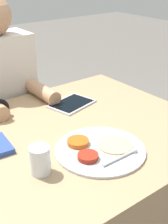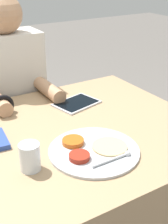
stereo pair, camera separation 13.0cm
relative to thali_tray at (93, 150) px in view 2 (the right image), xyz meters
name	(u,v)px [view 2 (the right image)]	position (x,y,z in m)	size (l,w,h in m)	color
dining_table	(59,205)	(-0.06, 0.18, -0.38)	(1.24, 0.92, 0.74)	#9E7F5B
thali_tray	(93,150)	(0.00, 0.00, 0.00)	(0.33, 0.33, 0.03)	#B7BABF
tablet_device	(77,103)	(0.16, 0.39, 0.00)	(0.24, 0.19, 0.01)	#B7B7BC
person_diner	(13,113)	(-0.04, 0.76, -0.16)	(0.37, 0.45, 1.24)	black
drinking_glass	(30,157)	(-0.23, 0.02, 0.04)	(0.07, 0.07, 0.10)	silver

